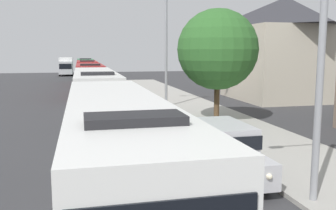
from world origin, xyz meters
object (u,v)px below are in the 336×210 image
(bus_lead, at_px, (117,147))
(roadside_tree, at_px, (218,50))
(box_truck_oncoming, at_px, (66,66))
(streetlamp_mid, at_px, (166,35))
(white_suv, at_px, (222,149))
(streetlamp_near, at_px, (323,24))
(bus_second_in_line, at_px, (95,93))
(bus_rear, at_px, (85,67))
(bus_middle, at_px, (90,78))
(bus_fourth_in_line, at_px, (87,71))

(bus_lead, height_order, roadside_tree, roadside_tree)
(box_truck_oncoming, bearing_deg, streetlamp_mid, -78.58)
(white_suv, distance_m, streetlamp_near, 5.12)
(roadside_tree, bearing_deg, bus_second_in_line, 155.96)
(streetlamp_near, bearing_deg, white_suv, 122.02)
(bus_lead, xyz_separation_m, bus_rear, (-0.00, 53.54, -0.00))
(bus_middle, height_order, white_suv, bus_middle)
(bus_rear, bearing_deg, roadside_tree, -80.68)
(box_truck_oncoming, bearing_deg, bus_fourth_in_line, -80.67)
(bus_lead, relative_size, roadside_tree, 1.83)
(bus_fourth_in_line, distance_m, roadside_tree, 30.44)
(white_suv, bearing_deg, bus_middle, 98.19)
(bus_lead, distance_m, white_suv, 4.07)
(bus_middle, bearing_deg, roadside_tree, -66.85)
(bus_second_in_line, height_order, bus_rear, same)
(bus_fourth_in_line, distance_m, streetlamp_near, 42.00)
(box_truck_oncoming, height_order, roadside_tree, roadside_tree)
(bus_lead, xyz_separation_m, bus_second_in_line, (0.00, 13.98, 0.00))
(streetlamp_near, bearing_deg, bus_second_in_line, 109.61)
(bus_middle, bearing_deg, bus_lead, -90.00)
(bus_second_in_line, relative_size, streetlamp_mid, 1.38)
(bus_rear, bearing_deg, bus_second_in_line, -90.00)
(white_suv, relative_size, streetlamp_near, 0.59)
(bus_second_in_line, xyz_separation_m, streetlamp_mid, (5.40, 3.41, 3.81))
(bus_middle, xyz_separation_m, streetlamp_near, (5.40, -28.40, 3.34))
(bus_second_in_line, distance_m, streetlamp_mid, 7.43)
(bus_middle, relative_size, white_suv, 2.33)
(bus_second_in_line, height_order, streetlamp_mid, streetlamp_mid)
(bus_second_in_line, distance_m, bus_middle, 13.25)
(streetlamp_mid, bearing_deg, bus_second_in_line, -147.75)
(bus_rear, relative_size, box_truck_oncoming, 1.41)
(streetlamp_mid, bearing_deg, bus_lead, -107.24)
(bus_middle, bearing_deg, streetlamp_mid, -61.26)
(bus_rear, height_order, roadside_tree, roadside_tree)
(bus_middle, height_order, streetlamp_near, streetlamp_near)
(bus_fourth_in_line, bearing_deg, roadside_tree, -76.65)
(bus_lead, height_order, bus_rear, same)
(box_truck_oncoming, bearing_deg, bus_second_in_line, -85.94)
(bus_fourth_in_line, bearing_deg, streetlamp_near, -82.59)
(bus_middle, relative_size, roadside_tree, 1.64)
(white_suv, bearing_deg, bus_lead, -157.19)
(bus_lead, height_order, streetlamp_near, streetlamp_near)
(bus_second_in_line, bearing_deg, white_suv, -73.43)
(bus_fourth_in_line, distance_m, box_truck_oncoming, 20.37)
(bus_middle, height_order, streetlamp_mid, streetlamp_mid)
(streetlamp_mid, height_order, roadside_tree, streetlamp_mid)
(bus_fourth_in_line, height_order, box_truck_oncoming, bus_fourth_in_line)
(bus_middle, bearing_deg, white_suv, -81.81)
(white_suv, xyz_separation_m, streetlamp_mid, (1.70, 15.84, 4.47))
(bus_rear, bearing_deg, streetlamp_mid, -81.51)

